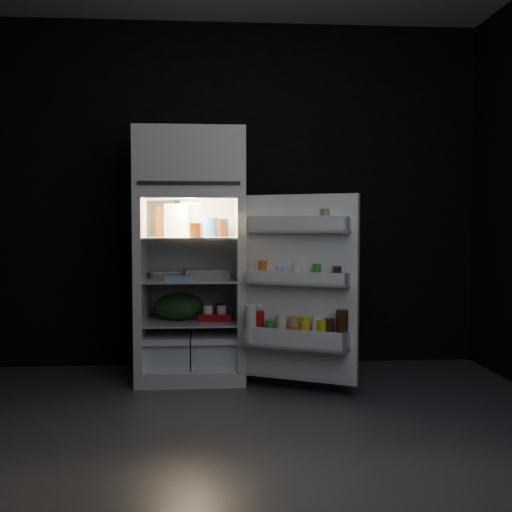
{
  "coord_description": "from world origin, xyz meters",
  "views": [
    {
      "loc": [
        -0.11,
        -3.07,
        1.11
      ],
      "look_at": [
        0.18,
        1.0,
        0.9
      ],
      "focal_mm": 42.0,
      "sensor_mm": 36.0,
      "label": 1
    }
  ],
  "objects": [
    {
      "name": "egg_carton",
      "position": [
        -0.16,
        1.2,
        0.76
      ],
      "size": [
        0.33,
        0.18,
        0.07
      ],
      "primitive_type": "cube",
      "rotation": [
        0.0,
        0.0,
        0.18
      ],
      "color": "gray",
      "rests_on": "refrigerator"
    },
    {
      "name": "small_carton",
      "position": [
        -0.23,
        1.11,
        1.08
      ],
      "size": [
        0.09,
        0.08,
        0.1
      ],
      "primitive_type": "cube",
      "rotation": [
        0.0,
        0.0,
        -0.3
      ],
      "color": "orange",
      "rests_on": "refrigerator"
    },
    {
      "name": "yogurt_tray",
      "position": [
        -0.09,
        1.2,
        0.45
      ],
      "size": [
        0.25,
        0.16,
        0.05
      ],
      "primitive_type": "cube",
      "rotation": [
        0.0,
        0.0,
        -0.15
      ],
      "color": "#AF0F0F",
      "rests_on": "refrigerator"
    },
    {
      "name": "small_can_silver",
      "position": [
        0.01,
        1.37,
        0.47
      ],
      "size": [
        0.08,
        0.08,
        0.09
      ],
      "primitive_type": "cylinder",
      "rotation": [
        0.0,
        0.0,
        -0.43
      ],
      "color": "silver",
      "rests_on": "refrigerator"
    },
    {
      "name": "jam_jar",
      "position": [
        -0.05,
        1.33,
        1.09
      ],
      "size": [
        0.12,
        0.12,
        0.13
      ],
      "primitive_type": "cylinder",
      "rotation": [
        0.0,
        0.0,
        0.42
      ],
      "color": "#321A0E",
      "rests_on": "refrigerator"
    },
    {
      "name": "wall_front",
      "position": [
        0.0,
        -1.7,
        1.35
      ],
      "size": [
        4.0,
        0.0,
        2.7
      ],
      "primitive_type": "cube",
      "color": "black",
      "rests_on": "ground"
    },
    {
      "name": "flat_package",
      "position": [
        -0.35,
        1.07,
        0.75
      ],
      "size": [
        0.21,
        0.16,
        0.04
      ],
      "primitive_type": "cube",
      "rotation": [
        0.0,
        0.0,
        -0.4
      ],
      "color": "#91B2E0",
      "rests_on": "refrigerator"
    },
    {
      "name": "small_can_red",
      "position": [
        -0.06,
        1.45,
        0.47
      ],
      "size": [
        0.08,
        0.08,
        0.09
      ],
      "primitive_type": "cylinder",
      "rotation": [
        0.0,
        0.0,
        0.31
      ],
      "color": "#AF0F0F",
      "rests_on": "refrigerator"
    },
    {
      "name": "mayo_jar",
      "position": [
        -0.13,
        1.36,
        1.1
      ],
      "size": [
        0.14,
        0.14,
        0.14
      ],
      "primitive_type": "cylinder",
      "rotation": [
        0.0,
        0.0,
        -0.21
      ],
      "color": "#1D569E",
      "rests_on": "refrigerator"
    },
    {
      "name": "wrapped_pkg",
      "position": [
        -0.05,
        1.42,
        0.75
      ],
      "size": [
        0.12,
        0.1,
        0.05
      ],
      "primitive_type": "cube",
      "rotation": [
        0.0,
        0.0,
        -0.1
      ],
      "color": "beige",
      "rests_on": "refrigerator"
    },
    {
      "name": "refrigerator",
      "position": [
        -0.27,
        1.32,
        0.96
      ],
      "size": [
        0.76,
        0.71,
        1.78
      ],
      "color": "white",
      "rests_on": "ground"
    },
    {
      "name": "pie",
      "position": [
        -0.43,
        1.34,
        0.75
      ],
      "size": [
        0.31,
        0.31,
        0.04
      ],
      "primitive_type": "cylinder",
      "rotation": [
        0.0,
        0.0,
        0.07
      ],
      "color": "tan",
      "rests_on": "refrigerator"
    },
    {
      "name": "fridge_door",
      "position": [
        0.45,
        0.77,
        0.68
      ],
      "size": [
        0.73,
        0.49,
        1.22
      ],
      "color": "white",
      "rests_on": "ground"
    },
    {
      "name": "floor",
      "position": [
        0.0,
        0.0,
        0.0
      ],
      "size": [
        4.0,
        3.4,
        0.0
      ],
      "primitive_type": "cube",
      "color": "#46464B",
      "rests_on": "ground"
    },
    {
      "name": "produce_bag",
      "position": [
        -0.36,
        1.27,
        0.52
      ],
      "size": [
        0.43,
        0.39,
        0.2
      ],
      "primitive_type": "ellipsoid",
      "rotation": [
        0.0,
        0.0,
        -0.3
      ],
      "color": "#193815",
      "rests_on": "refrigerator"
    },
    {
      "name": "amber_bottle",
      "position": [
        -0.5,
        1.4,
        1.14
      ],
      "size": [
        0.1,
        0.1,
        0.22
      ],
      "primitive_type": "cylinder",
      "rotation": [
        0.0,
        0.0,
        -0.11
      ],
      "color": "#AC611B",
      "rests_on": "refrigerator"
    },
    {
      "name": "milk_jug",
      "position": [
        -0.38,
        1.35,
        1.15
      ],
      "size": [
        0.17,
        0.17,
        0.24
      ],
      "primitive_type": "cube",
      "rotation": [
        0.0,
        0.0,
        -0.09
      ],
      "color": "white",
      "rests_on": "refrigerator"
    },
    {
      "name": "wall_back",
      "position": [
        0.0,
        1.7,
        1.35
      ],
      "size": [
        4.0,
        0.0,
        2.7
      ],
      "primitive_type": "cube",
      "color": "black",
      "rests_on": "ground"
    }
  ]
}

